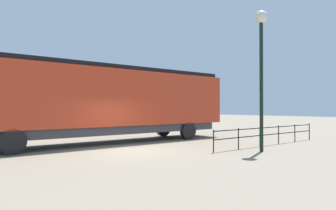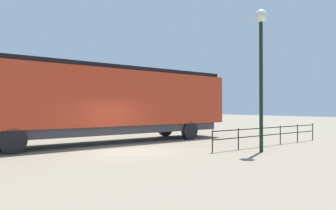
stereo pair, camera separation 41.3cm
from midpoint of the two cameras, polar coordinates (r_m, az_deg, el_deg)
ground_plane at (r=13.55m, az=-6.51°, el=-8.88°), size 120.00×120.00×0.00m
locomotive at (r=16.93m, az=-9.15°, el=0.82°), size 2.89×15.36×4.25m
lamp_post at (r=13.96m, az=18.48°, el=10.65°), size 0.57×0.57×6.35m
platform_fence at (r=16.32m, az=20.09°, el=-5.11°), size 0.05×8.58×1.01m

